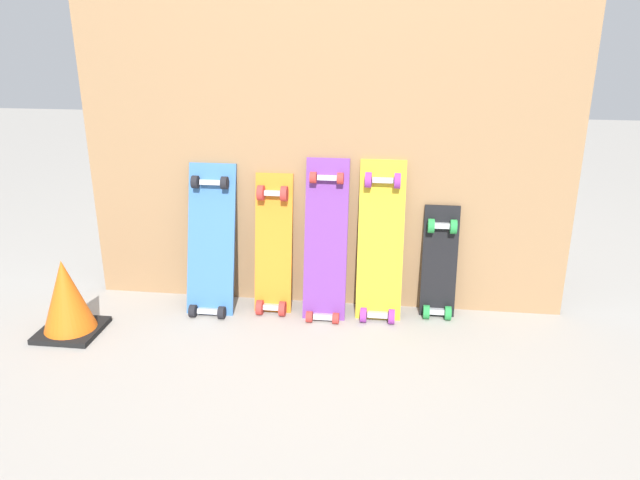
{
  "coord_description": "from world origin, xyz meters",
  "views": [
    {
      "loc": [
        0.34,
        -2.71,
        1.34
      ],
      "look_at": [
        0.0,
        -0.07,
        0.37
      ],
      "focal_mm": 34.97,
      "sensor_mm": 36.0,
      "label": 1
    }
  ],
  "objects_px": {
    "skateboard_yellow": "(380,248)",
    "skateboard_black": "(439,268)",
    "skateboard_orange": "(273,250)",
    "traffic_cone": "(66,298)",
    "skateboard_purple": "(326,248)",
    "skateboard_blue": "(211,247)"
  },
  "relations": [
    {
      "from": "skateboard_yellow",
      "to": "skateboard_black",
      "type": "relative_size",
      "value": 1.35
    },
    {
      "from": "skateboard_black",
      "to": "skateboard_blue",
      "type": "bearing_deg",
      "value": -176.64
    },
    {
      "from": "skateboard_orange",
      "to": "skateboard_purple",
      "type": "distance_m",
      "value": 0.25
    },
    {
      "from": "skateboard_blue",
      "to": "skateboard_purple",
      "type": "distance_m",
      "value": 0.54
    },
    {
      "from": "skateboard_purple",
      "to": "traffic_cone",
      "type": "height_order",
      "value": "skateboard_purple"
    },
    {
      "from": "skateboard_yellow",
      "to": "skateboard_black",
      "type": "height_order",
      "value": "skateboard_yellow"
    },
    {
      "from": "skateboard_black",
      "to": "traffic_cone",
      "type": "height_order",
      "value": "skateboard_black"
    },
    {
      "from": "skateboard_yellow",
      "to": "traffic_cone",
      "type": "relative_size",
      "value": 2.27
    },
    {
      "from": "skateboard_yellow",
      "to": "skateboard_orange",
      "type": "bearing_deg",
      "value": 179.41
    },
    {
      "from": "skateboard_blue",
      "to": "traffic_cone",
      "type": "bearing_deg",
      "value": -149.11
    },
    {
      "from": "skateboard_orange",
      "to": "skateboard_black",
      "type": "distance_m",
      "value": 0.78
    },
    {
      "from": "skateboard_orange",
      "to": "skateboard_blue",
      "type": "bearing_deg",
      "value": -173.73
    },
    {
      "from": "skateboard_purple",
      "to": "skateboard_black",
      "type": "bearing_deg",
      "value": 5.6
    },
    {
      "from": "skateboard_purple",
      "to": "skateboard_black",
      "type": "height_order",
      "value": "skateboard_purple"
    },
    {
      "from": "skateboard_purple",
      "to": "skateboard_black",
      "type": "xyz_separation_m",
      "value": [
        0.52,
        0.05,
        -0.1
      ]
    },
    {
      "from": "skateboard_blue",
      "to": "skateboard_yellow",
      "type": "height_order",
      "value": "skateboard_yellow"
    },
    {
      "from": "skateboard_blue",
      "to": "skateboard_yellow",
      "type": "bearing_deg",
      "value": 1.94
    },
    {
      "from": "skateboard_orange",
      "to": "traffic_cone",
      "type": "bearing_deg",
      "value": -156.66
    },
    {
      "from": "skateboard_purple",
      "to": "traffic_cone",
      "type": "distance_m",
      "value": 1.16
    },
    {
      "from": "skateboard_yellow",
      "to": "skateboard_purple",
      "type": "bearing_deg",
      "value": -176.4
    },
    {
      "from": "skateboard_orange",
      "to": "skateboard_black",
      "type": "xyz_separation_m",
      "value": [
        0.77,
        0.03,
        -0.06
      ]
    },
    {
      "from": "skateboard_black",
      "to": "traffic_cone",
      "type": "bearing_deg",
      "value": -166.25
    }
  ]
}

